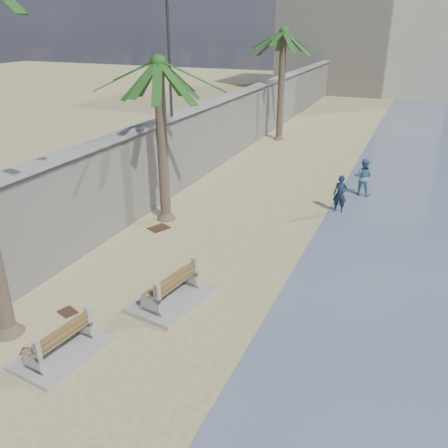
% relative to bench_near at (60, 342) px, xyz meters
% --- Properties ---
extents(ground_plane, '(140.00, 140.00, 0.00)m').
position_rel_bench_near_xyz_m(ground_plane, '(2.10, -0.58, -0.39)').
color(ground_plane, tan).
extents(seawall, '(0.45, 70.00, 3.50)m').
position_rel_bench_near_xyz_m(seawall, '(-3.10, 19.42, 1.36)').
color(seawall, gray).
rests_on(seawall, ground_plane).
extents(wall_cap, '(0.80, 70.00, 0.12)m').
position_rel_bench_near_xyz_m(wall_cap, '(-3.10, 19.42, 3.16)').
color(wall_cap, gray).
rests_on(wall_cap, seawall).
extents(end_building, '(18.00, 12.00, 14.00)m').
position_rel_bench_near_xyz_m(end_building, '(0.10, 51.42, 6.61)').
color(end_building, '#B7AA93').
rests_on(end_building, ground_plane).
extents(bench_near, '(1.72, 2.31, 0.90)m').
position_rel_bench_near_xyz_m(bench_near, '(0.00, 0.00, 0.00)').
color(bench_near, gray).
rests_on(bench_near, ground_plane).
extents(bench_far, '(1.99, 2.62, 1.00)m').
position_rel_bench_near_xyz_m(bench_far, '(1.32, 3.15, 0.05)').
color(bench_far, gray).
rests_on(bench_far, ground_plane).
extents(palm_mid, '(5.00, 5.00, 7.02)m').
position_rel_bench_near_xyz_m(palm_mid, '(-1.89, 8.58, 5.66)').
color(palm_mid, brown).
rests_on(palm_mid, ground_plane).
extents(palm_back, '(5.00, 5.00, 7.74)m').
position_rel_bench_near_xyz_m(palm_back, '(-1.71, 24.02, 6.35)').
color(palm_back, brown).
rests_on(palm_back, ground_plane).
extents(streetlight, '(0.28, 0.28, 5.12)m').
position_rel_bench_near_xyz_m(streetlight, '(-3.00, 11.42, 6.25)').
color(streetlight, '#2D2D33').
rests_on(streetlight, wall_cap).
extents(person_a, '(0.69, 0.49, 1.84)m').
position_rel_bench_near_xyz_m(person_a, '(4.52, 12.07, 0.53)').
color(person_a, '#132135').
rests_on(person_a, ground_plane).
extents(person_b, '(0.99, 0.81, 1.93)m').
position_rel_bench_near_xyz_m(person_b, '(5.10, 14.67, 0.57)').
color(person_b, teal).
rests_on(person_b, ground_plane).
extents(debris_b, '(0.67, 0.63, 0.03)m').
position_rel_bench_near_xyz_m(debris_b, '(-0.73, -0.24, -0.38)').
color(debris_b, '#382616').
rests_on(debris_b, ground_plane).
extents(debris_c, '(0.87, 0.94, 0.03)m').
position_rel_bench_near_xyz_m(debris_c, '(-1.66, 7.60, -0.38)').
color(debris_c, '#382616').
rests_on(debris_c, ground_plane).
extents(debris_d, '(0.61, 0.55, 0.03)m').
position_rel_bench_near_xyz_m(debris_d, '(-1.09, 1.53, -0.38)').
color(debris_d, '#382616').
rests_on(debris_d, ground_plane).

